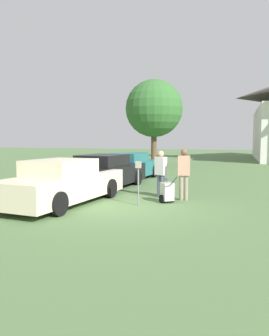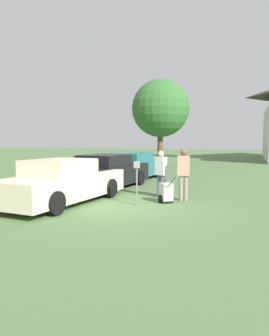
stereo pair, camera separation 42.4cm
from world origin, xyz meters
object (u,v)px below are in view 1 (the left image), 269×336
Objects in this scene: parked_car_black at (105,173)px; person_worker at (161,171)px; parking_meter at (138,175)px; equipment_cart at (167,191)px; person_supervisor at (184,171)px; parked_car_teal at (129,167)px; parked_car_cream at (63,183)px.

person_worker is at bearing -21.23° from parked_car_black.
equipment_cart is at bearing 43.11° from parking_meter.
person_supervisor is at bearing -172.39° from person_worker.
equipment_cart is (3.28, -5.66, -0.29)m from parked_car_teal.
equipment_cart is (0.43, -0.90, -0.60)m from person_worker.
parked_car_cream is at bearing 163.43° from equipment_cart.
parked_car_cream is 1.02× the size of parked_car_black.
parked_car_black is at bearing -84.29° from parked_car_teal.
parked_car_black is 2.98× the size of person_worker.
parked_car_black is 5.19× the size of equipment_cart.
parked_car_black is 4.15m from person_supervisor.
parking_meter is at bearing -173.78° from equipment_cart.
parked_car_teal is at bearing 95.71° from parked_car_cream.
parked_car_teal is 6.54m from equipment_cart.
parked_car_cream reaches higher than equipment_cart.
parked_car_black is at bearing 95.71° from parked_car_cream.
parked_car_cream is 2.89× the size of person_supervisor.
parking_meter is 0.79× the size of person_supervisor.
equipment_cart is at bearing -54.22° from parked_car_teal.
person_supervisor is (3.75, -5.06, 0.37)m from parked_car_teal.
person_worker reaches higher than parked_car_cream.
parked_car_teal is 5.04× the size of equipment_cart.
person_supervisor reaches higher than parked_car_black.
parked_car_black is (0.00, 3.55, -0.00)m from parked_car_cream.
person_worker is (2.85, -4.76, 0.31)m from parked_car_teal.
parking_meter reaches higher than parked_car_teal.
parked_car_black reaches higher than parking_meter.
parking_meter is 1.84m from person_supervisor.
person_supervisor is 1.01m from equipment_cart.
parking_meter is (2.48, -3.09, 0.30)m from parked_car_black.
equipment_cart is (3.28, 1.21, -0.31)m from parked_car_cream.
parked_car_cream is 3.55m from person_worker.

